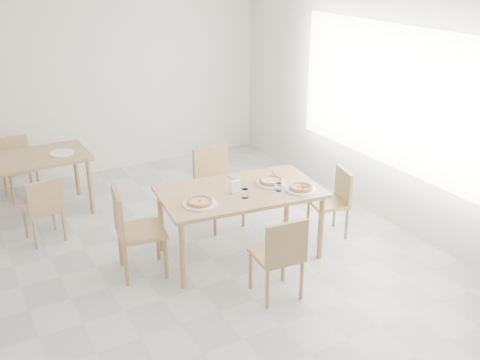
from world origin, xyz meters
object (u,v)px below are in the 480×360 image
plate_mushroom (271,183)px  chair_north (216,181)px  chair_east (334,197)px  pizza_pepperoni (301,187)px  plate_margherita (200,204)px  tumbler_a (245,193)px  pizza_mushroom (271,181)px  chair_south (280,253)px  pizza_margherita (200,202)px  plate_pepperoni (301,189)px  chair_back_s (44,206)px  chair_west (132,226)px  tumbler_b (278,187)px  second_table (28,164)px  chair_back_n (17,163)px  napkin_holder (235,187)px  main_table (240,197)px  plate_empty (62,153)px

plate_mushroom → chair_north: bearing=106.1°
chair_east → plate_mushroom: (-0.79, 0.10, 0.31)m
chair_north → pizza_pepperoni: chair_north is taller
plate_margherita → tumbler_a: 0.47m
pizza_mushroom → chair_south: bearing=-117.2°
chair_north → pizza_margherita: bearing=-129.8°
chair_south → chair_east: size_ratio=1.08×
chair_south → plate_margherita: bearing=-56.0°
plate_mushroom → plate_pepperoni: 0.34m
pizza_margherita → chair_back_s: pizza_margherita is taller
chair_west → tumbler_b: chair_west is taller
chair_west → chair_east: 2.30m
second_table → chair_back_n: bearing=92.9°
tumbler_a → pizza_margherita: bearing=171.0°
plate_mushroom → chair_west: bearing=172.7°
tumbler_b → chair_back_s: (-2.07, 1.50, -0.35)m
chair_east → chair_back_n: size_ratio=0.99×
chair_east → tumbler_b: size_ratio=9.24×
plate_mushroom → tumbler_b: tumbler_b is taller
chair_back_n → plate_pepperoni: bearing=-60.2°
chair_back_n → plate_margherita: bearing=-73.5°
tumbler_b → plate_pepperoni: bearing=-25.6°
plate_pepperoni → pizza_mushroom: bearing=120.0°
chair_east → tumbler_b: (-0.83, -0.10, 0.34)m
pizza_pepperoni → napkin_holder: size_ratio=2.42×
chair_north → chair_west: same height
chair_west → pizza_margherita: (0.60, -0.29, 0.25)m
main_table → chair_west: chair_west is taller
chair_south → chair_north: 1.72m
tumbler_a → pizza_pepperoni: bearing=-11.8°
tumbler_a → tumbler_b: (0.38, -0.02, -0.00)m
chair_back_n → plate_empty: bearing=-68.0°
chair_south → chair_north: (0.22, 1.70, 0.05)m
plate_margherita → plate_empty: bearing=111.2°
tumbler_a → plate_empty: (-1.29, 2.20, -0.04)m
plate_margherita → tumbler_a: bearing=-9.0°
chair_back_n → chair_south: bearing=-72.3°
pizza_mushroom → chair_back_s: pizza_mushroom is taller
main_table → plate_mushroom: bearing=4.8°
chair_back_n → plate_empty: size_ratio=2.82×
pizza_margherita → pizza_pepperoni: (1.05, -0.20, 0.00)m
chair_south → plate_empty: chair_south is taller
chair_north → tumbler_a: size_ratio=9.96×
napkin_holder → chair_back_s: size_ratio=0.17×
second_table → chair_back_n: chair_back_n is taller
plate_mushroom → napkin_holder: size_ratio=2.36×
chair_back_n → plate_empty: 0.94m
plate_margherita → tumbler_b: (0.84, -0.10, 0.03)m
tumbler_b → chair_north: bearing=101.0°
pizza_margherita → plate_mushroom: bearing=6.5°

